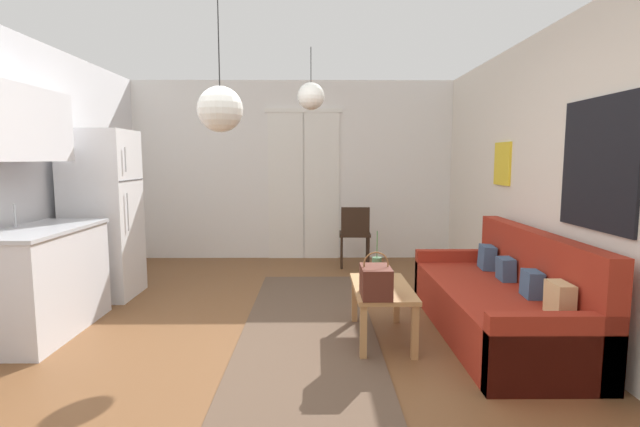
# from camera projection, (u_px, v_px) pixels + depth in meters

# --- Properties ---
(ground_plane) EXTENTS (5.26, 7.83, 0.10)m
(ground_plane) POSITION_uv_depth(u_px,v_px,m) (270.00, 367.00, 3.45)
(ground_plane) COLOR brown
(wall_back) EXTENTS (4.86, 0.13, 2.61)m
(wall_back) POSITION_uv_depth(u_px,v_px,m) (294.00, 171.00, 6.93)
(wall_back) COLOR white
(wall_back) RESTS_ON ground_plane
(wall_right) EXTENTS (0.12, 7.43, 2.61)m
(wall_right) POSITION_uv_depth(u_px,v_px,m) (603.00, 183.00, 3.31)
(wall_right) COLOR silver
(wall_right) RESTS_ON ground_plane
(area_rug) EXTENTS (1.14, 3.51, 0.01)m
(area_rug) POSITION_uv_depth(u_px,v_px,m) (309.00, 327.00, 4.11)
(area_rug) COLOR brown
(area_rug) RESTS_ON ground_plane
(couch) EXTENTS (0.85, 2.14, 0.88)m
(couch) POSITION_uv_depth(u_px,v_px,m) (503.00, 303.00, 3.92)
(couch) COLOR maroon
(couch) RESTS_ON ground_plane
(coffee_table) EXTENTS (0.46, 0.87, 0.45)m
(coffee_table) POSITION_uv_depth(u_px,v_px,m) (382.00, 294.00, 3.82)
(coffee_table) COLOR #B27F4C
(coffee_table) RESTS_ON ground_plane
(bamboo_vase) EXTENTS (0.08, 0.08, 0.44)m
(bamboo_vase) POSITION_uv_depth(u_px,v_px,m) (377.00, 270.00, 3.87)
(bamboo_vase) COLOR #47704C
(bamboo_vase) RESTS_ON coffee_table
(handbag) EXTENTS (0.22, 0.30, 0.35)m
(handbag) POSITION_uv_depth(u_px,v_px,m) (376.00, 281.00, 3.51)
(handbag) COLOR #512319
(handbag) RESTS_ON coffee_table
(refrigerator) EXTENTS (0.66, 0.66, 1.78)m
(refrigerator) POSITION_uv_depth(u_px,v_px,m) (103.00, 214.00, 4.97)
(refrigerator) COLOR white
(refrigerator) RESTS_ON ground_plane
(kitchen_counter) EXTENTS (0.59, 1.25, 2.06)m
(kitchen_counter) POSITION_uv_depth(u_px,v_px,m) (38.00, 242.00, 3.91)
(kitchen_counter) COLOR silver
(kitchen_counter) RESTS_ON ground_plane
(accent_chair) EXTENTS (0.44, 0.42, 0.84)m
(accent_chair) POSITION_uv_depth(u_px,v_px,m) (355.00, 232.00, 6.35)
(accent_chair) COLOR black
(accent_chair) RESTS_ON ground_plane
(pendant_lamp_near) EXTENTS (0.30, 0.30, 0.96)m
(pendant_lamp_near) POSITION_uv_depth(u_px,v_px,m) (220.00, 109.00, 3.05)
(pendant_lamp_near) COLOR black
(pendant_lamp_far) EXTENTS (0.28, 0.28, 0.63)m
(pendant_lamp_far) POSITION_uv_depth(u_px,v_px,m) (311.00, 96.00, 4.79)
(pendant_lamp_far) COLOR black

